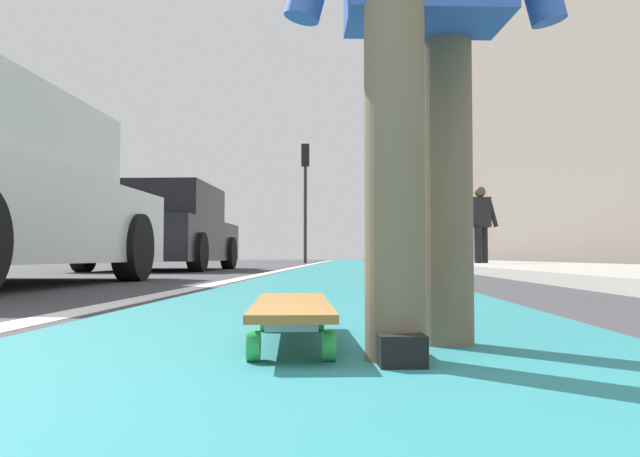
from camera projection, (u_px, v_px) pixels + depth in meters
ground_plane at (343, 272)px, 10.42m from camera, size 80.00×80.00×0.00m
bike_lane_paint at (346, 263)px, 24.39m from camera, size 56.00×1.83×0.00m
lane_stripe_white at (311, 264)px, 20.45m from camera, size 52.00×0.16×0.01m
sidewalk_curb at (467, 263)px, 18.26m from camera, size 52.00×3.20×0.11m
building_facade at (537, 82)px, 22.38m from camera, size 40.00×1.20×12.28m
skateboard at (292, 309)px, 1.79m from camera, size 0.85×0.27×0.11m
parked_car_mid at (163, 230)px, 11.51m from camera, size 4.15×2.04×1.47m
traffic_light at (305, 181)px, 23.81m from camera, size 0.33×0.28×4.30m
pedestrian_distant at (481, 221)px, 13.42m from camera, size 0.47×0.73×1.67m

